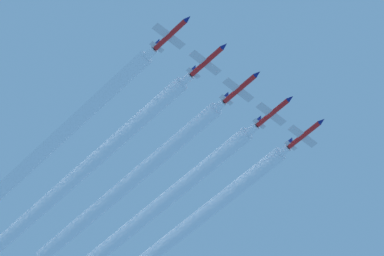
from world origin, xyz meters
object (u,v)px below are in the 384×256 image
Objects in this scene: jet_inner_right at (208,60)px; jet_far_right at (171,34)px; jet_inner_left at (274,112)px; jet_center at (241,88)px; jet_far_left at (305,134)px.

jet_far_right is (10.92, -0.19, -0.07)m from jet_inner_right.
jet_far_right is at bearing -0.35° from jet_inner_left.
jet_center is (10.68, -0.10, -0.18)m from jet_inner_left.
jet_center is at bearing -0.54° from jet_inner_left.
jet_far_right is at bearing -0.49° from jet_far_left.
jet_far_right is (42.70, -0.36, -0.04)m from jet_far_left.
jet_far_left is 21.26m from jet_center.
jet_inner_right is at bearing 0.54° from jet_center.
jet_center is (21.25, -0.27, -0.59)m from jet_far_left.
jet_far_left is at bearing 179.51° from jet_far_right.
jet_far_left is 1.00× the size of jet_center.
jet_center is 21.46m from jet_far_right.
jet_center is 1.00× the size of jet_inner_right.
jet_inner_left is at bearing 179.65° from jet_far_right.
jet_far_left is 1.00× the size of jet_far_right.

